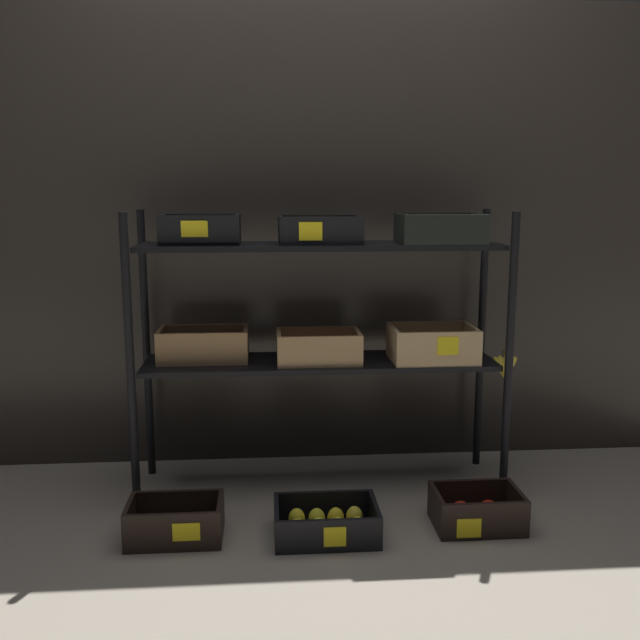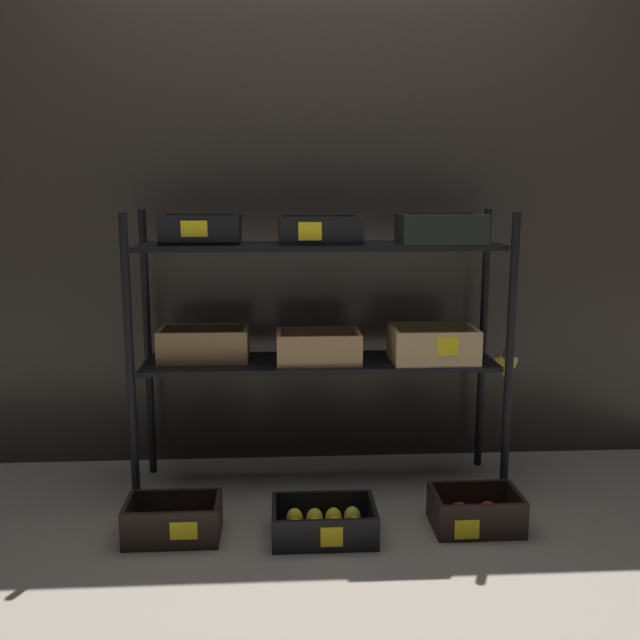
{
  "view_description": "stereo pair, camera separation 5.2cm",
  "coord_description": "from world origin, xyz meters",
  "px_view_note": "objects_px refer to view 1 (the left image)",
  "views": [
    {
      "loc": [
        -0.21,
        -2.75,
        1.21
      ],
      "look_at": [
        0.0,
        0.0,
        0.7
      ],
      "focal_mm": 39.32,
      "sensor_mm": 36.0,
      "label": 1
    },
    {
      "loc": [
        -0.16,
        -2.75,
        1.21
      ],
      "look_at": [
        0.0,
        0.0,
        0.7
      ],
      "focal_mm": 39.32,
      "sensor_mm": 36.0,
      "label": 2
    }
  ],
  "objects_px": {
    "crate_ground_lemon": "(326,524)",
    "crate_ground_apple_red": "(477,513)",
    "display_rack": "(325,304)",
    "crate_ground_kiwi": "(175,525)"
  },
  "relations": [
    {
      "from": "crate_ground_lemon",
      "to": "crate_ground_apple_red",
      "type": "bearing_deg",
      "value": 3.86
    },
    {
      "from": "display_rack",
      "to": "crate_ground_apple_red",
      "type": "bearing_deg",
      "value": -37.63
    },
    {
      "from": "crate_ground_apple_red",
      "to": "crate_ground_lemon",
      "type": "bearing_deg",
      "value": -176.14
    },
    {
      "from": "display_rack",
      "to": "crate_ground_apple_red",
      "type": "height_order",
      "value": "display_rack"
    },
    {
      "from": "display_rack",
      "to": "crate_ground_lemon",
      "type": "distance_m",
      "value": 0.84
    },
    {
      "from": "crate_ground_lemon",
      "to": "crate_ground_apple_red",
      "type": "height_order",
      "value": "crate_ground_apple_red"
    },
    {
      "from": "crate_ground_apple_red",
      "to": "display_rack",
      "type": "bearing_deg",
      "value": 142.37
    },
    {
      "from": "display_rack",
      "to": "crate_ground_kiwi",
      "type": "xyz_separation_m",
      "value": [
        -0.56,
        -0.42,
        -0.71
      ]
    },
    {
      "from": "display_rack",
      "to": "crate_ground_apple_red",
      "type": "xyz_separation_m",
      "value": [
        0.52,
        -0.4,
        -0.71
      ]
    },
    {
      "from": "crate_ground_kiwi",
      "to": "display_rack",
      "type": "bearing_deg",
      "value": 36.4
    }
  ]
}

